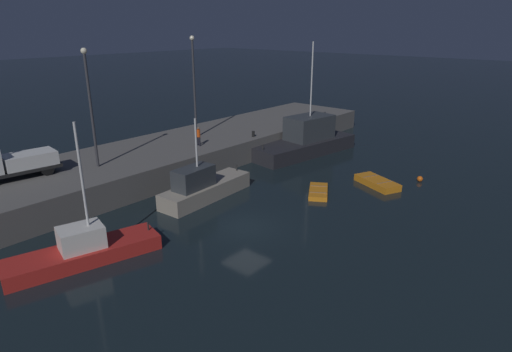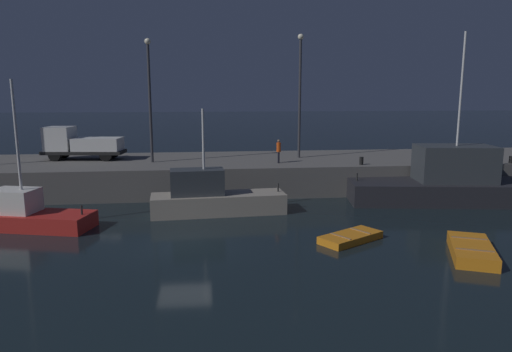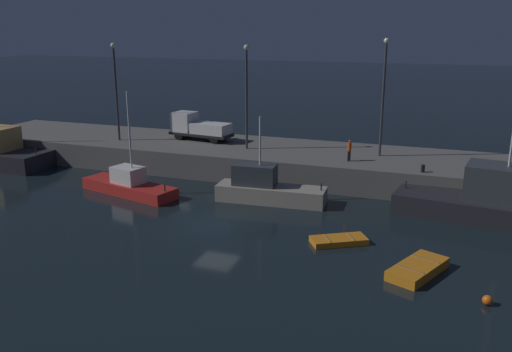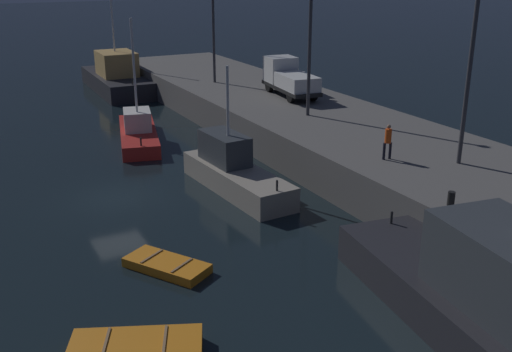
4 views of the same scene
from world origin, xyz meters
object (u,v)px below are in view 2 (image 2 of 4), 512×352
rowboat_white_mid (472,250)px  fishing_boat_orange (16,215)px  lamp_post_east (150,92)px  fishing_trawler_red (213,198)px  lamp_post_central (300,88)px  dockworker (279,150)px  bollard_west (361,161)px  dinghy_orange_near (351,237)px  utility_truck (80,144)px  bollard_central (511,160)px  fishing_boat_white (444,182)px

rowboat_white_mid → fishing_boat_orange: bearing=162.5°
lamp_post_east → fishing_trawler_red: bearing=-59.0°
rowboat_white_mid → lamp_post_east: size_ratio=0.48×
lamp_post_central → dockworker: 5.44m
rowboat_white_mid → bollard_west: bollard_west is taller
dinghy_orange_near → rowboat_white_mid: (4.61, -2.59, 0.09)m
dockworker → fishing_boat_orange: bearing=-154.1°
dinghy_orange_near → utility_truck: utility_truck is taller
rowboat_white_mid → utility_truck: size_ratio=0.68×
lamp_post_east → bollard_central: 26.09m
dockworker → bollard_west: (5.60, -1.51, -0.68)m
dinghy_orange_near → rowboat_white_mid: rowboat_white_mid is taller
utility_truck → bollard_central: size_ratio=11.95×
fishing_boat_orange → dockworker: 17.08m
bollard_central → utility_truck: bearing=170.1°
lamp_post_central → dockworker: size_ratio=5.53×
fishing_trawler_red → dinghy_orange_near: 8.79m
rowboat_white_mid → dockworker: size_ratio=2.49×
dinghy_orange_near → lamp_post_east: lamp_post_east is taller
fishing_trawler_red → fishing_boat_orange: bearing=-170.7°
fishing_boat_white → fishing_boat_orange: fishing_boat_white is taller
dinghy_orange_near → bollard_central: bollard_central is taller
lamp_post_east → bollard_central: size_ratio=17.03×
fishing_boat_orange → lamp_post_east: size_ratio=0.97×
fishing_boat_orange → rowboat_white_mid: bearing=-17.5°
fishing_boat_orange → bollard_central: fishing_boat_orange is taller
fishing_boat_orange → bollard_west: bearing=15.7°
fishing_trawler_red → lamp_post_central: lamp_post_central is taller
dockworker → fishing_boat_white: bearing=-22.9°
fishing_boat_orange → rowboat_white_mid: 22.54m
fishing_trawler_red → bollard_west: 11.30m
dockworker → bollard_central: size_ratio=3.29×
lamp_post_central → bollard_west: size_ratio=17.00×
lamp_post_central → lamp_post_east: bearing=-173.8°
lamp_post_east → bollard_west: lamp_post_east is taller
dinghy_orange_near → bollard_central: (14.72, 9.48, 2.19)m
fishing_boat_white → lamp_post_east: fishing_boat_white is taller
rowboat_white_mid → utility_truck: 27.31m
fishing_trawler_red → rowboat_white_mid: (11.09, -8.49, -0.69)m
rowboat_white_mid → dockworker: (-6.28, 14.16, 2.80)m
bollard_west → fishing_boat_orange: bearing=-164.3°
rowboat_white_mid → bollard_central: 15.89m
rowboat_white_mid → bollard_central: bearing=50.0°
dinghy_orange_near → dockworker: 12.03m
fishing_boat_orange → lamp_post_east: lamp_post_east is taller
utility_truck → bollard_west: utility_truck is taller
lamp_post_east → dockworker: (9.03, -1.36, -4.06)m
rowboat_white_mid → dinghy_orange_near: bearing=150.6°
fishing_boat_white → dinghy_orange_near: size_ratio=3.50×
lamp_post_central → bollard_west: bearing=-48.5°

